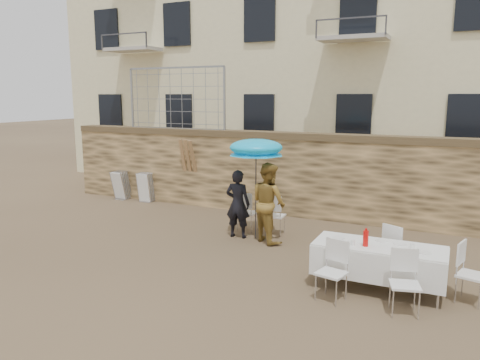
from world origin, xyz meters
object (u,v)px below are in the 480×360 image
at_px(table_chair_side, 472,274).
at_px(chair_stack_left, 125,184).
at_px(couple_chair_left, 248,211).
at_px(table_chair_front_left, 331,272).
at_px(banquet_table, 379,248).
at_px(umbrella, 256,150).
at_px(chair_stack_right, 148,186).
at_px(soda_bottle, 366,238).
at_px(couple_chair_right, 275,214).
at_px(man_suit, 238,204).
at_px(table_chair_back, 397,250).
at_px(table_chair_front_right, 405,283).
at_px(woman_dress, 269,203).

relative_size(table_chair_side, chair_stack_left, 1.04).
bearing_deg(couple_chair_left, table_chair_front_left, 135.50).
height_order(banquet_table, table_chair_side, table_chair_side).
bearing_deg(table_chair_side, banquet_table, 109.53).
distance_m(umbrella, banquet_table, 3.70).
bearing_deg(chair_stack_right, soda_bottle, -28.81).
bearing_deg(table_chair_side, couple_chair_right, 77.99).
relative_size(table_chair_front_left, table_chair_side, 1.00).
xyz_separation_m(umbrella, table_chair_side, (4.38, -1.67, -1.53)).
relative_size(man_suit, soda_bottle, 6.01).
height_order(table_chair_back, chair_stack_right, table_chair_back).
height_order(table_chair_front_right, table_chair_back, same).
xyz_separation_m(table_chair_front_left, table_chair_back, (0.80, 1.55, 0.00)).
distance_m(man_suit, chair_stack_right, 4.64).
relative_size(couple_chair_left, banquet_table, 0.46).
xyz_separation_m(table_chair_back, chair_stack_right, (-7.67, 3.05, -0.02)).
bearing_deg(couple_chair_right, man_suit, 34.91).
distance_m(woman_dress, chair_stack_left, 6.15).
distance_m(couple_chair_right, chair_stack_right, 5.05).
distance_m(man_suit, woman_dress, 0.76).
xyz_separation_m(umbrella, chair_stack_right, (-4.48, 2.07, -1.55)).
bearing_deg(soda_bottle, table_chair_side, 8.88).
relative_size(man_suit, chair_stack_right, 1.70).
xyz_separation_m(woman_dress, table_chair_side, (4.03, -1.57, -0.41)).
height_order(table_chair_side, chair_stack_right, table_chair_side).
distance_m(couple_chair_left, banquet_table, 4.06).
relative_size(couple_chair_right, soda_bottle, 3.69).
distance_m(woman_dress, umbrella, 1.18).
xyz_separation_m(man_suit, table_chair_front_left, (2.78, -2.42, -0.30)).
bearing_deg(woman_dress, umbrella, 17.91).
distance_m(table_chair_front_right, table_chair_side, 1.24).
bearing_deg(table_chair_front_right, couple_chair_right, 122.07).
bearing_deg(chair_stack_left, woman_dress, -20.77).
distance_m(table_chair_front_left, chair_stack_right, 8.27).
relative_size(soda_bottle, table_chair_back, 0.27).
bearing_deg(soda_bottle, table_chair_front_right, -40.60).
relative_size(soda_bottle, chair_stack_left, 0.28).
bearing_deg(soda_bottle, couple_chair_right, 136.32).
distance_m(banquet_table, table_chair_back, 0.86).
xyz_separation_m(banquet_table, table_chair_front_right, (0.50, -0.75, -0.25)).
relative_size(soda_bottle, chair_stack_right, 0.28).
relative_size(man_suit, woman_dress, 0.88).
xyz_separation_m(table_chair_front_right, table_chair_side, (0.90, 0.85, 0.00)).
bearing_deg(table_chair_front_left, chair_stack_right, 159.52).
xyz_separation_m(soda_bottle, table_chair_back, (0.40, 0.95, -0.43)).
bearing_deg(woman_dress, couple_chair_left, -2.40).
bearing_deg(couple_chair_left, man_suit, 92.37).
bearing_deg(table_chair_front_right, table_chair_back, 86.05).
xyz_separation_m(table_chair_side, chair_stack_left, (-9.77, 3.75, -0.02)).
xyz_separation_m(man_suit, umbrella, (0.40, 0.10, 1.23)).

